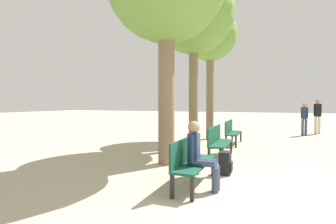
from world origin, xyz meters
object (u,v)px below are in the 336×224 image
Objects in this scene: bench_row_0 at (191,158)px; tree_row_2 at (210,37)px; backpack at (225,163)px; bench_row_2 at (232,130)px; pedestrian_far at (318,114)px; person_seated at (200,153)px; tree_row_1 at (194,15)px; pedestrian_mid at (304,117)px; bench_row_1 at (218,140)px.

bench_row_0 is 0.29× the size of tree_row_2.
backpack is at bearing -73.93° from tree_row_2.
pedestrian_far is at bearing 54.17° from bench_row_2.
pedestrian_far reaches higher than bench_row_2.
pedestrian_far reaches higher than bench_row_0.
pedestrian_far reaches higher than backpack.
person_seated is (1.31, -6.63, -3.73)m from tree_row_2.
pedestrian_mid is at bearing 53.59° from tree_row_1.
bench_row_2 is at bearing 90.00° from bench_row_0.
bench_row_2 is 4.17m from tree_row_2.
tree_row_1 reaches higher than pedestrian_mid.
bench_row_2 is 4.84m from pedestrian_mid.
bench_row_2 reaches higher than backpack.
bench_row_0 is at bearing -90.00° from bench_row_1.
tree_row_1 is (-1.08, -1.43, 4.02)m from bench_row_2.
bench_row_1 is 7.17m from pedestrian_mid.
tree_row_1 is 7.55m from pedestrian_mid.
pedestrian_far is (3.31, 10.40, 0.35)m from person_seated.
person_seated reaches higher than bench_row_0.
tree_row_1 is (-1.08, 1.24, 4.02)m from bench_row_1.
pedestrian_mid is at bearing -124.64° from pedestrian_far.
bench_row_2 is 6.06m from pedestrian_far.
bench_row_1 is 2.85m from person_seated.
tree_row_2 is 4.53× the size of person_seated.
bench_row_0 is 1.16m from backpack.
bench_row_1 is 1.73m from backpack.
bench_row_2 is at bearing 90.00° from bench_row_1.
tree_row_1 is at bearing 107.77° from person_seated.
tree_row_1 is at bearing -126.14° from pedestrian_far.
bench_row_2 is 4.40m from tree_row_1.
pedestrian_far is at bearing 55.36° from pedestrian_mid.
tree_row_1 is 5.78m from person_seated.
pedestrian_far is (4.62, 3.78, -3.38)m from tree_row_2.
pedestrian_far is (3.53, 7.56, 0.49)m from bench_row_1.
pedestrian_mid is at bearing 74.42° from person_seated.
tree_row_2 is (-1.08, 3.78, 3.87)m from bench_row_1.
backpack is at bearing 77.92° from person_seated.
tree_row_2 is 3.55× the size of pedestrian_mid.
bench_row_2 is (0.00, 2.66, 0.00)m from bench_row_1.
backpack is 0.28× the size of pedestrian_far.
tree_row_2 is at bearing 134.10° from bench_row_2.
bench_row_0 is 2.66m from bench_row_1.
bench_row_0 is at bearing -115.20° from backpack.
pedestrian_mid is (3.93, 2.78, -3.48)m from tree_row_2.
pedestrian_far is (3.05, 9.20, 0.76)m from backpack.
tree_row_1 reaches higher than tree_row_2.
bench_row_2 is at bearing -45.90° from tree_row_2.
bench_row_0 is 3.31× the size of backpack.
bench_row_1 is at bearing -113.44° from pedestrian_mid.
pedestrian_mid is (2.85, 9.23, 0.39)m from bench_row_0.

